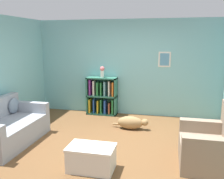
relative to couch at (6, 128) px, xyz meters
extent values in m
plane|color=brown|center=(2.01, 0.35, -0.31)|extent=(14.00, 14.00, 0.00)
cube|color=#7AB7BC|center=(2.01, 2.60, 0.99)|extent=(5.60, 0.10, 2.60)
cube|color=silver|center=(3.01, 2.54, 1.24)|extent=(0.32, 0.02, 0.40)
cube|color=#568EAD|center=(3.01, 2.53, 1.24)|extent=(0.24, 0.01, 0.32)
cube|color=#9399A3|center=(0.06, 0.00, -0.09)|extent=(0.93, 1.71, 0.44)
cube|color=#9399A3|center=(0.06, 0.77, 0.24)|extent=(0.93, 0.16, 0.23)
ellipsoid|color=slate|center=(-0.21, 0.59, 0.30)|extent=(0.14, 0.35, 0.35)
cube|color=#2D6B56|center=(0.94, 2.37, 0.21)|extent=(0.04, 0.33, 1.04)
cube|color=#2D6B56|center=(1.74, 2.37, 0.21)|extent=(0.04, 0.33, 1.04)
cube|color=#2D6B56|center=(1.34, 2.52, 0.21)|extent=(0.84, 0.02, 1.04)
cube|color=#2D6B56|center=(1.34, 2.37, -0.29)|extent=(0.84, 0.33, 0.04)
cube|color=#2D6B56|center=(1.34, 2.37, 0.21)|extent=(0.84, 0.33, 0.04)
cube|color=#2D6B56|center=(1.34, 2.37, 0.72)|extent=(0.84, 0.33, 0.04)
cube|color=gold|center=(1.01, 2.36, -0.09)|extent=(0.04, 0.24, 0.40)
cube|color=#7A2D84|center=(1.02, 2.36, 0.45)|extent=(0.04, 0.24, 0.44)
cube|color=#234C9E|center=(1.13, 2.36, -0.09)|extent=(0.03, 0.24, 0.41)
cube|color=silver|center=(1.13, 2.36, 0.43)|extent=(0.04, 0.24, 0.41)
cube|color=gold|center=(1.24, 2.36, -0.11)|extent=(0.04, 0.24, 0.37)
cube|color=#287A3D|center=(1.24, 2.36, 0.41)|extent=(0.05, 0.24, 0.37)
cube|color=#287A3D|center=(1.34, 2.36, -0.09)|extent=(0.03, 0.24, 0.41)
cube|color=#287A3D|center=(1.34, 2.36, 0.41)|extent=(0.03, 0.24, 0.36)
cube|color=#234C9E|center=(1.45, 2.36, -0.09)|extent=(0.05, 0.24, 0.40)
cube|color=#60939E|center=(1.44, 2.36, 0.43)|extent=(0.04, 0.24, 0.40)
cube|color=brown|center=(1.57, 2.36, -0.13)|extent=(0.04, 0.24, 0.33)
cube|color=silver|center=(1.57, 2.36, 0.43)|extent=(0.03, 0.24, 0.41)
cube|color=#287A3D|center=(1.67, 2.36, -0.08)|extent=(0.05, 0.24, 0.43)
cube|color=orange|center=(1.68, 2.36, 0.42)|extent=(0.05, 0.24, 0.39)
cube|color=gray|center=(3.82, -0.03, -0.10)|extent=(0.89, 1.04, 0.42)
cube|color=gray|center=(3.82, -0.46, 0.21)|extent=(0.89, 0.18, 0.22)
cube|color=gray|center=(3.82, 0.40, 0.21)|extent=(0.89, 0.18, 0.22)
cube|color=silver|center=(1.99, -0.63, -0.11)|extent=(0.72, 0.45, 0.40)
cube|color=white|center=(1.99, -0.63, 0.07)|extent=(0.75, 0.47, 0.03)
ellipsoid|color=#9E7A4C|center=(2.30, 1.37, -0.16)|extent=(0.60, 0.28, 0.31)
sphere|color=#9E7A4C|center=(2.64, 1.37, -0.13)|extent=(0.16, 0.16, 0.16)
ellipsoid|color=#9E7A4C|center=(1.96, 1.41, -0.24)|extent=(0.20, 0.05, 0.05)
cylinder|color=silver|center=(1.36, 2.37, 0.82)|extent=(0.10, 0.10, 0.18)
sphere|color=#E06B70|center=(1.36, 2.37, 0.97)|extent=(0.13, 0.13, 0.13)
camera|label=1|loc=(3.14, -4.15, 1.75)|focal=40.00mm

